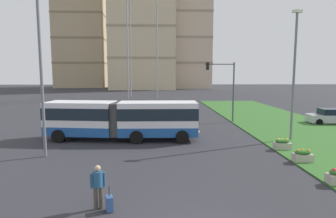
{
  "coord_description": "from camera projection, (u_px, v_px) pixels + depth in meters",
  "views": [
    {
      "loc": [
        -1.42,
        -8.25,
        5.18
      ],
      "look_at": [
        -0.57,
        15.83,
        2.2
      ],
      "focal_mm": 30.64,
      "sensor_mm": 36.0,
      "label": 1
    }
  ],
  "objects": [
    {
      "name": "traffic_light_far_right",
      "position": [
        225.0,
        82.0,
        30.36
      ],
      "size": [
        3.2,
        0.28,
        6.36
      ],
      "color": "#474C51",
      "rests_on": "ground"
    },
    {
      "name": "pedestrian_crossing",
      "position": [
        98.0,
        184.0,
        10.91
      ],
      "size": [
        0.56,
        0.36,
        1.74
      ],
      "color": "#4C4238",
      "rests_on": "ground"
    },
    {
      "name": "apartment_tower_west",
      "position": [
        81.0,
        17.0,
        106.76
      ],
      "size": [
        18.0,
        15.05,
        52.41
      ],
      "color": "tan",
      "rests_on": "ground"
    },
    {
      "name": "rolling_suitcase",
      "position": [
        109.0,
        203.0,
        10.82
      ],
      "size": [
        0.34,
        0.42,
        0.97
      ],
      "color": "#335693",
      "rests_on": "ground"
    },
    {
      "name": "streetlight_median",
      "position": [
        294.0,
        71.0,
        21.74
      ],
      "size": [
        0.7,
        0.28,
        9.87
      ],
      "color": "slate",
      "rests_on": "ground"
    },
    {
      "name": "apartment_tower_centre",
      "position": [
        184.0,
        28.0,
        102.07
      ],
      "size": [
        18.1,
        15.27,
        42.47
      ],
      "color": "#C6B299",
      "rests_on": "ground"
    },
    {
      "name": "flower_planter_3",
      "position": [
        282.0,
        144.0,
        19.49
      ],
      "size": [
        1.1,
        0.56,
        0.74
      ],
      "color": "#B7AD9E",
      "rests_on": "grass_median"
    },
    {
      "name": "streetlight_left",
      "position": [
        41.0,
        70.0,
        17.36
      ],
      "size": [
        0.7,
        0.28,
        9.93
      ],
      "color": "slate",
      "rests_on": "ground"
    },
    {
      "name": "apartment_tower_westcentre",
      "position": [
        143.0,
        16.0,
        95.98
      ],
      "size": [
        21.27,
        19.85,
        48.52
      ],
      "color": "beige",
      "rests_on": "ground"
    },
    {
      "name": "car_silver_hatch",
      "position": [
        331.0,
        117.0,
        29.67
      ],
      "size": [
        4.53,
        2.3,
        1.58
      ],
      "color": "#B7BABF",
      "rests_on": "ground"
    },
    {
      "name": "flower_planter_2",
      "position": [
        303.0,
        155.0,
        16.74
      ],
      "size": [
        1.1,
        0.56,
        0.74
      ],
      "color": "#B7AD9E",
      "rests_on": "grass_median"
    },
    {
      "name": "articulated_bus",
      "position": [
        122.0,
        119.0,
        22.42
      ],
      "size": [
        11.99,
        3.47,
        3.0
      ],
      "color": "white",
      "rests_on": "ground"
    },
    {
      "name": "transmission_pylon",
      "position": [
        143.0,
        9.0,
        60.12
      ],
      "size": [
        9.0,
        6.24,
        34.44
      ],
      "color": "gray",
      "rests_on": "ground"
    }
  ]
}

